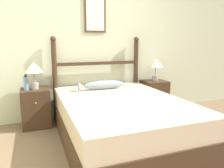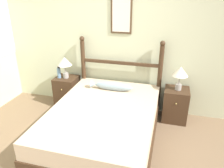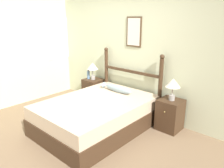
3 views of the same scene
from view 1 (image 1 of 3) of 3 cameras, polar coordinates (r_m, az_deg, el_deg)
ground_plane at (r=2.40m, az=5.37°, el=-20.30°), size 16.00×16.00×0.00m
wall_back at (r=3.69m, az=-6.24°, el=11.32°), size 6.40×0.08×2.55m
bed at (r=2.84m, az=2.33°, el=-9.22°), size 1.48×2.07×0.54m
headboard at (r=3.64m, az=-3.68°, el=2.60°), size 1.49×0.09×1.33m
nightstand_left at (r=3.45m, az=-19.23°, el=-5.87°), size 0.40×0.42×0.57m
nightstand_right at (r=4.01m, az=10.89°, el=-3.16°), size 0.40×0.42×0.57m
table_lamp_left at (r=3.33m, az=-19.77°, el=3.74°), size 0.26×0.26×0.40m
table_lamp_right at (r=3.92m, az=11.34°, el=5.13°), size 0.26×0.26×0.40m
bottle at (r=3.32m, az=-21.57°, el=0.26°), size 0.07×0.07×0.23m
fish_pillow at (r=3.29m, az=-2.59°, el=-0.27°), size 0.72×0.13×0.13m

